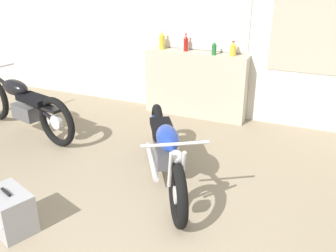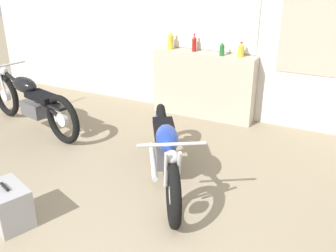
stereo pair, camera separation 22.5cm
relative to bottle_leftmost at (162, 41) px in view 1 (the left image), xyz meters
The scene contains 9 objects.
wall_back 1.35m from the bottle_leftmost, ahead, with size 10.00×0.07×2.80m.
sill_counter 0.85m from the bottle_leftmost, ahead, with size 1.59×0.28×1.01m.
bottle_leftmost is the anchor object (origin of this frame).
bottle_left_center 0.39m from the bottle_leftmost, ahead, with size 0.07×0.07×0.26m.
bottle_center 0.85m from the bottle_leftmost, ahead, with size 0.07×0.07×0.21m.
bottle_right_center 1.12m from the bottle_leftmost, ahead, with size 0.09×0.09×0.22m.
motorcycle_blue 2.35m from the bottle_leftmost, 65.64° to the right, with size 1.20×1.90×0.79m.
motorcycle_black 2.26m from the bottle_leftmost, 133.80° to the right, with size 2.13×0.79×0.86m.
hard_case_silver 3.49m from the bottle_leftmost, 91.48° to the right, with size 0.55×0.47×0.42m.
Camera 1 is at (1.10, -1.99, 2.38)m, focal length 42.00 mm.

